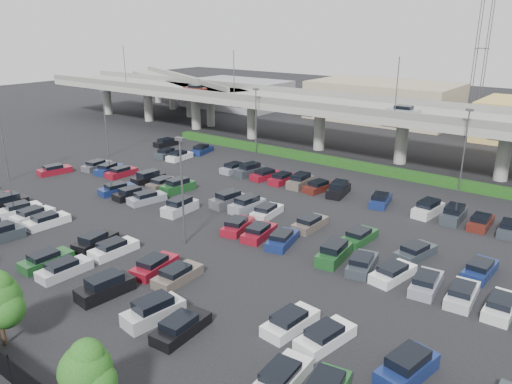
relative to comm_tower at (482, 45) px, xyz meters
The scene contains 8 objects.
ground 75.73m from the comm_tower, 93.09° to the right, with size 280.00×280.00×0.00m, color black.
overpass 43.12m from the comm_tower, 95.68° to the right, with size 150.00×13.00×15.80m.
on_ramp 64.67m from the comm_tower, 151.11° to the right, with size 50.93×30.13×8.80m.
hedge 51.42m from the comm_tower, 94.67° to the right, with size 66.00×1.60×1.10m, color #163E12.
parked_cars 78.64m from the comm_tower, 92.86° to the right, with size 62.97×41.68×1.67m.
light_poles 73.06m from the comm_tower, 96.44° to the right, with size 66.90×48.38×10.30m.
distant_buildings 18.96m from the comm_tower, 55.50° to the right, with size 138.00×24.00×9.00m.
comm_tower is the anchor object (origin of this frame).
Camera 1 is at (31.80, -38.33, 19.93)m, focal length 35.00 mm.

